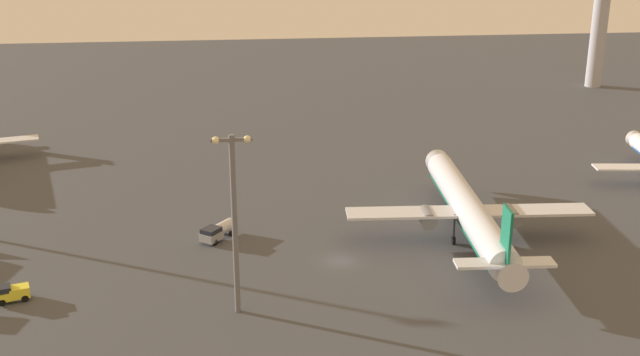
{
  "coord_description": "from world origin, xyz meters",
  "views": [
    {
      "loc": [
        -14.56,
        -97.85,
        46.25
      ],
      "look_at": [
        0.05,
        24.72,
        4.0
      ],
      "focal_mm": 43.08,
      "sensor_mm": 36.0,
      "label": 1
    }
  ],
  "objects_px": {
    "airplane_mid_apron": "(468,209)",
    "apron_light_east": "(234,213)",
    "fuel_truck": "(217,231)",
    "baggage_tractor": "(11,293)"
  },
  "relations": [
    {
      "from": "fuel_truck",
      "to": "baggage_tractor",
      "type": "bearing_deg",
      "value": 70.82
    },
    {
      "from": "airplane_mid_apron",
      "to": "apron_light_east",
      "type": "distance_m",
      "value": 40.54
    },
    {
      "from": "airplane_mid_apron",
      "to": "baggage_tractor",
      "type": "relative_size",
      "value": 10.44
    },
    {
      "from": "fuel_truck",
      "to": "apron_light_east",
      "type": "bearing_deg",
      "value": 134.56
    },
    {
      "from": "airplane_mid_apron",
      "to": "apron_light_east",
      "type": "xyz_separation_m",
      "value": [
        -34.84,
        -18.91,
        8.52
      ]
    },
    {
      "from": "airplane_mid_apron",
      "to": "apron_light_east",
      "type": "height_order",
      "value": "apron_light_east"
    },
    {
      "from": "airplane_mid_apron",
      "to": "fuel_truck",
      "type": "relative_size",
      "value": 7.56
    },
    {
      "from": "fuel_truck",
      "to": "apron_light_east",
      "type": "distance_m",
      "value": 25.72
    },
    {
      "from": "fuel_truck",
      "to": "apron_light_east",
      "type": "xyz_separation_m",
      "value": [
        2.68,
        -22.73,
        11.74
      ]
    },
    {
      "from": "baggage_tractor",
      "to": "apron_light_east",
      "type": "xyz_separation_m",
      "value": [
        28.37,
        -6.06,
        11.93
      ]
    }
  ]
}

